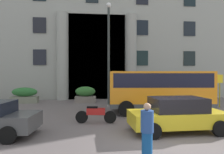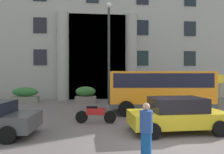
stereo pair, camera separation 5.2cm
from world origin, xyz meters
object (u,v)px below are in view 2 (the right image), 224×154
Objects in this scene: hedge_planter_entrance_right at (25,95)px; motorcycle_far_end at (95,114)px; parked_sedan_second at (177,114)px; bus_stop_sign at (220,87)px; pedestrian_man_red_shirt at (146,132)px; orange_minibus at (159,88)px; lamppost_plaza_centre at (109,46)px; hedge_planter_east at (86,95)px; hedge_planter_west at (202,94)px.

motorcycle_far_end is (5.68, -7.74, -0.17)m from hedge_planter_entrance_right.
parked_sedan_second is (9.05, -9.60, 0.10)m from hedge_planter_entrance_right.
bus_stop_sign reaches higher than parked_sedan_second.
pedestrian_man_red_shirt is (1.35, -4.52, 0.35)m from motorcycle_far_end.
bus_stop_sign is 1.19× the size of motorcycle_far_end.
orange_minibus is 2.92× the size of hedge_planter_entrance_right.
orange_minibus is 1.58× the size of parked_sedan_second.
parked_sedan_second is 0.50× the size of lamppost_plaza_centre.
motorcycle_far_end is (-9.11, -3.98, -1.02)m from bus_stop_sign.
hedge_planter_entrance_right is 8.15m from lamppost_plaza_centre.
hedge_planter_east is (-9.75, 3.54, -0.82)m from bus_stop_sign.
lamppost_plaza_centre is at bearing -42.11° from hedge_planter_east.
lamppost_plaza_centre reaches higher than bus_stop_sign.
hedge_planter_west is (0.65, 3.55, -0.85)m from bus_stop_sign.
lamppost_plaza_centre is at bearing -15.38° from hedge_planter_entrance_right.
orange_minibus is 3.62× the size of hedge_planter_east.
bus_stop_sign is 9.99m from motorcycle_far_end.
motorcycle_far_end is at bearing 149.35° from parked_sedan_second.
orange_minibus is 3.16× the size of motorcycle_far_end.
parked_sedan_second is 8.90m from lamppost_plaza_centre.
hedge_planter_entrance_right is 14.13m from pedestrian_man_red_shirt.
orange_minibus is 11.13m from hedge_planter_entrance_right.
bus_stop_sign is 1.29× the size of hedge_planter_west.
bus_stop_sign is 1.10× the size of hedge_planter_entrance_right.
parked_sedan_second is (-6.38, -9.39, 0.10)m from hedge_planter_west.
parked_sedan_second reaches higher than motorcycle_far_end.
bus_stop_sign is 11.53m from pedestrian_man_red_shirt.
lamppost_plaza_centre is at bearing 104.05° from parked_sedan_second.
hedge_planter_entrance_right is (-9.71, 5.36, -0.93)m from orange_minibus.
bus_stop_sign reaches higher than hedge_planter_west.
hedge_planter_east is 1.08× the size of pedestrian_man_red_shirt.
hedge_planter_west reaches higher than hedge_planter_entrance_right.
parked_sedan_second is 3.86m from motorcycle_far_end.
orange_minibus is at bearing 38.19° from motorcycle_far_end.
hedge_planter_entrance_right is at bearing 133.81° from motorcycle_far_end.
hedge_planter_west is at bearing 45.24° from motorcycle_far_end.
parked_sedan_second is at bearing -124.20° from hedge_planter_west.
hedge_planter_west is (5.72, 5.14, -0.92)m from orange_minibus.
parked_sedan_second is (-0.66, -4.25, -0.82)m from orange_minibus.
hedge_planter_west is at bearing 0.09° from hedge_planter_east.
lamppost_plaza_centre is at bearing 166.64° from bus_stop_sign.
pedestrian_man_red_shirt is (-8.41, -12.05, 0.18)m from hedge_planter_west.
bus_stop_sign is 8.22m from parked_sedan_second.
motorcycle_far_end is 7.27m from lamppost_plaza_centre.
bus_stop_sign is (5.07, 1.59, -0.07)m from orange_minibus.
parked_sedan_second is at bearing -74.18° from lamppost_plaza_centre.
orange_minibus is 4.38m from parked_sedan_second.
orange_minibus is 4.81m from motorcycle_far_end.
hedge_planter_west is 14.69m from pedestrian_man_red_shirt.
bus_stop_sign is at bearing 22.48° from orange_minibus.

